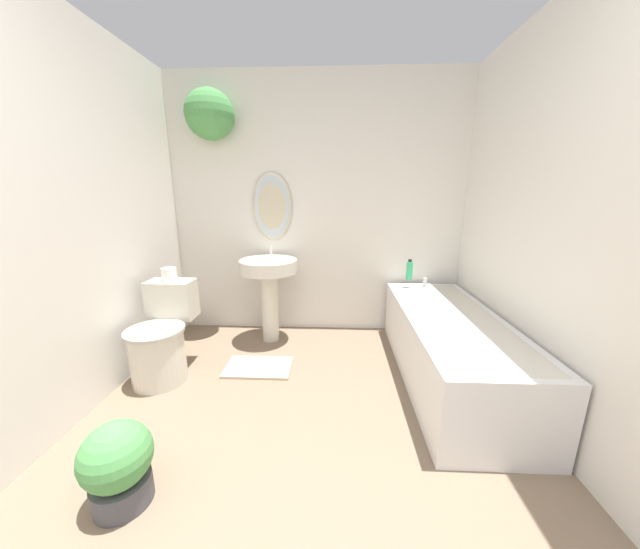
# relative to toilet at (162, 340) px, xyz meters

# --- Properties ---
(wall_back) EXTENTS (2.85, 0.42, 2.40)m
(wall_back) POSITION_rel_toilet_xyz_m (0.96, 0.96, 1.03)
(wall_back) COLOR silver
(wall_back) RESTS_ON ground_plane
(wall_left) EXTENTS (0.06, 2.95, 2.40)m
(wall_left) POSITION_rel_toilet_xyz_m (-0.29, -0.46, 0.91)
(wall_left) COLOR silver
(wall_left) RESTS_ON ground_plane
(wall_right) EXTENTS (0.06, 2.95, 2.40)m
(wall_right) POSITION_rel_toilet_xyz_m (2.50, -0.46, 0.91)
(wall_right) COLOR silver
(wall_right) RESTS_ON ground_plane
(toilet) EXTENTS (0.40, 0.58, 0.69)m
(toilet) POSITION_rel_toilet_xyz_m (0.00, 0.00, 0.00)
(toilet) COLOR beige
(toilet) RESTS_ON ground_plane
(pedestal_sink) EXTENTS (0.51, 0.51, 0.87)m
(pedestal_sink) POSITION_rel_toilet_xyz_m (0.68, 0.65, 0.29)
(pedestal_sink) COLOR beige
(pedestal_sink) RESTS_ON ground_plane
(bathtub) EXTENTS (0.66, 1.69, 0.58)m
(bathtub) POSITION_rel_toilet_xyz_m (2.12, 0.06, -0.03)
(bathtub) COLOR silver
(bathtub) RESTS_ON ground_plane
(shampoo_bottle) EXTENTS (0.06, 0.06, 0.19)m
(shampoo_bottle) POSITION_rel_toilet_xyz_m (1.96, 0.76, 0.37)
(shampoo_bottle) COLOR #38B275
(shampoo_bottle) RESTS_ON bathtub
(potted_plant) EXTENTS (0.29, 0.29, 0.40)m
(potted_plant) POSITION_rel_toilet_xyz_m (0.34, -1.02, -0.09)
(potted_plant) COLOR #47474C
(potted_plant) RESTS_ON ground_plane
(bath_mat) EXTENTS (0.51, 0.32, 0.02)m
(bath_mat) POSITION_rel_toilet_xyz_m (0.68, 0.13, -0.28)
(bath_mat) COLOR #B7A88E
(bath_mat) RESTS_ON ground_plane
(toilet_paper_roll) EXTENTS (0.11, 0.11, 0.10)m
(toilet_paper_roll) POSITION_rel_toilet_xyz_m (0.00, 0.21, 0.45)
(toilet_paper_roll) COLOR white
(toilet_paper_roll) RESTS_ON toilet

